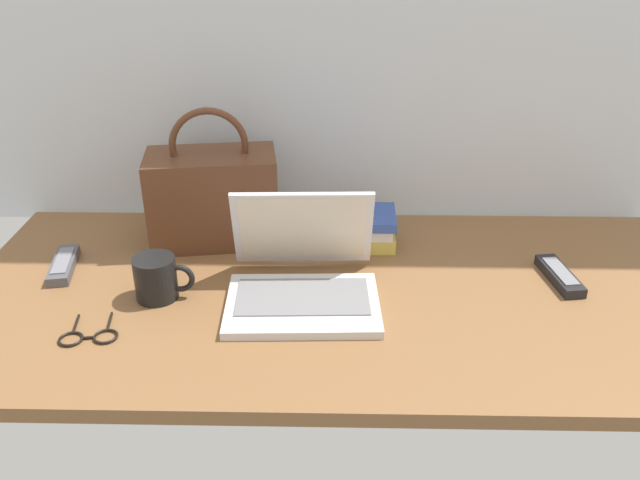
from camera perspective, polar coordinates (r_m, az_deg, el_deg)
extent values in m
cube|color=brown|center=(1.42, 1.37, -4.87)|extent=(1.60, 0.76, 0.03)
cube|color=silver|center=(1.34, -1.51, -5.64)|extent=(0.32, 0.23, 0.02)
cube|color=slate|center=(1.35, -1.51, -4.92)|extent=(0.27, 0.15, 0.00)
cube|color=silver|center=(1.41, -1.51, 1.04)|extent=(0.30, 0.09, 0.19)
cube|color=beige|center=(1.41, -1.52, 1.01)|extent=(0.27, 0.07, 0.17)
cylinder|color=black|center=(1.40, -14.05, -3.21)|extent=(0.09, 0.09, 0.09)
torus|color=black|center=(1.39, -12.07, -3.26)|extent=(0.06, 0.01, 0.06)
cylinder|color=brown|center=(1.38, -14.24, -1.78)|extent=(0.08, 0.08, 0.00)
cube|color=black|center=(1.53, 20.04, -2.93)|extent=(0.07, 0.16, 0.02)
cube|color=slate|center=(1.52, 20.11, -2.53)|extent=(0.05, 0.12, 0.00)
cube|color=#4C4C51|center=(1.59, -21.32, -2.04)|extent=(0.07, 0.17, 0.02)
cube|color=slate|center=(1.58, -21.40, -1.65)|extent=(0.05, 0.12, 0.00)
torus|color=black|center=(1.34, -20.78, -8.02)|extent=(0.05, 0.05, 0.01)
torus|color=black|center=(1.32, -18.07, -7.94)|extent=(0.05, 0.05, 0.01)
cube|color=black|center=(1.33, -19.43, -7.98)|extent=(0.02, 0.01, 0.00)
cube|color=black|center=(1.38, -20.37, -6.80)|extent=(0.01, 0.06, 0.00)
cube|color=black|center=(1.37, -17.75, -6.71)|extent=(0.01, 0.06, 0.00)
cube|color=#59331E|center=(1.59, -9.24, 3.59)|extent=(0.32, 0.20, 0.22)
torus|color=#59331E|center=(1.54, -9.60, 8.02)|extent=(0.18, 0.04, 0.18)
cube|color=#D8BF4C|center=(1.59, 3.22, 0.22)|extent=(0.18, 0.12, 0.03)
cube|color=silver|center=(1.57, 3.24, 1.20)|extent=(0.16, 0.12, 0.03)
cube|color=#334C99|center=(1.56, 3.27, 2.00)|extent=(0.18, 0.13, 0.02)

